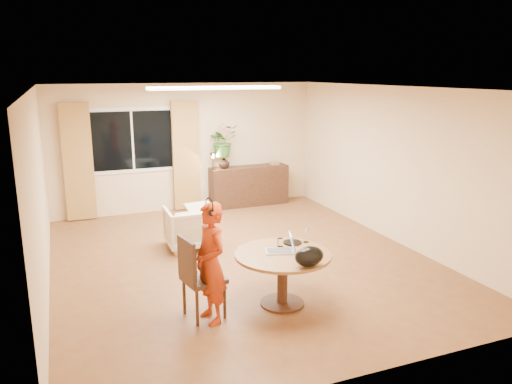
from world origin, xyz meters
TOP-DOWN VIEW (x-y plane):
  - floor at (0.00, 0.00)m, footprint 6.50×6.50m
  - ceiling at (0.00, 0.00)m, footprint 6.50×6.50m
  - wall_back at (0.00, 3.25)m, footprint 5.50×0.00m
  - wall_left at (-2.75, 0.00)m, footprint 0.00×6.50m
  - wall_right at (2.75, 0.00)m, footprint 0.00×6.50m
  - window at (-1.10, 3.23)m, footprint 1.70×0.03m
  - curtain_left at (-2.15, 3.15)m, footprint 0.55×0.08m
  - curtain_right at (-0.05, 3.15)m, footprint 0.55×0.08m
  - ceiling_panel at (0.00, 1.20)m, footprint 2.20×0.35m
  - dining_table at (-0.04, -1.59)m, footprint 1.18×1.18m
  - dining_chair at (-1.03, -1.53)m, footprint 0.55×0.52m
  - child at (-0.98, -1.66)m, footprint 0.57×0.43m
  - laptop at (-0.06, -1.53)m, footprint 0.41×0.33m
  - tumbler at (0.03, -1.36)m, footprint 0.08×0.08m
  - wine_glass at (0.40, -1.34)m, footprint 0.08×0.08m
  - pot_lid at (0.22, -1.31)m, footprint 0.29×0.29m
  - handbag at (0.06, -2.08)m, footprint 0.36×0.22m
  - armchair at (-0.60, 0.87)m, footprint 0.74×0.76m
  - throw at (-0.38, 0.82)m, footprint 0.51×0.60m
  - sideboard at (1.28, 3.01)m, footprint 1.70×0.41m
  - vase at (0.72, 3.01)m, footprint 0.30×0.30m
  - bouquet at (0.70, 3.01)m, footprint 0.72×0.67m
  - book_stack at (1.88, 3.01)m, footprint 0.18×0.14m
  - desk_lamp at (0.47, 2.96)m, footprint 0.16×0.16m

SIDE VIEW (x-z plane):
  - floor at x=0.00m, z-range 0.00..0.00m
  - armchair at x=-0.60m, z-range 0.00..0.68m
  - sideboard at x=1.28m, z-range 0.00..0.85m
  - dining_chair at x=-1.03m, z-range 0.00..1.00m
  - dining_table at x=-0.04m, z-range 0.19..0.87m
  - pot_lid at x=0.22m, z-range 0.67..0.71m
  - throw at x=-0.38m, z-range 0.68..0.71m
  - child at x=-0.98m, z-range 0.00..1.42m
  - tumbler at x=0.03m, z-range 0.67..0.78m
  - wine_glass at x=0.40m, z-range 0.67..0.88m
  - handbag at x=0.06m, z-range 0.67..0.91m
  - laptop at x=-0.06m, z-range 0.67..0.91m
  - book_stack at x=1.88m, z-range 0.85..0.92m
  - vase at x=0.72m, z-range 0.85..1.10m
  - desk_lamp at x=0.47m, z-range 0.85..1.21m
  - curtain_left at x=-2.15m, z-range 0.02..2.27m
  - curtain_right at x=-0.05m, z-range 0.02..2.27m
  - wall_back at x=0.00m, z-range -1.45..4.05m
  - wall_left at x=-2.75m, z-range -1.95..4.55m
  - wall_right at x=2.75m, z-range -1.95..4.55m
  - bouquet at x=0.70m, z-range 1.10..1.76m
  - window at x=-1.10m, z-range 0.85..2.15m
  - ceiling_panel at x=0.00m, z-range 2.54..2.59m
  - ceiling at x=0.00m, z-range 2.60..2.60m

